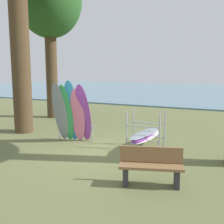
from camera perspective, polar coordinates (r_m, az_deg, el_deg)
The scene contains 6 objects.
ground_plane at distance 8.73m, azimuth -2.47°, elevation -8.08°, with size 80.00×80.00×0.00m, color #60663D.
lake_water at distance 36.30m, azimuth 19.89°, elevation 4.32°, with size 80.00×36.00×0.10m, color slate.
tree_mid_behind at distance 15.32m, azimuth -13.29°, elevation 21.85°, with size 3.40×3.40×8.16m.
leaning_board_pile at distance 9.58m, azimuth -8.67°, elevation -0.25°, with size 1.45×0.97×2.22m.
board_storage_rack at distance 8.81m, azimuth 7.10°, elevation -4.81°, with size 1.15×2.13×1.25m.
park_bench at distance 6.08m, azimuth 8.36°, elevation -11.27°, with size 1.46×0.84×0.85m.
Camera 1 is at (4.03, -7.32, 2.53)m, focal length 42.68 mm.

